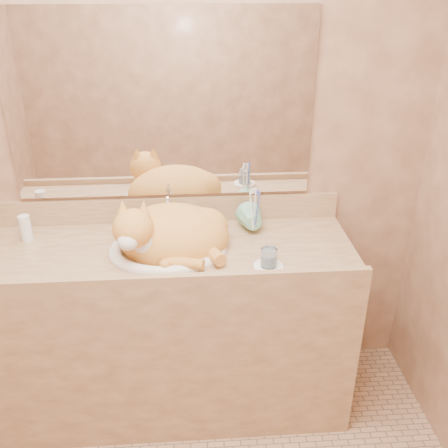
{
  "coord_description": "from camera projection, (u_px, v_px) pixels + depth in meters",
  "views": [
    {
      "loc": [
        0.11,
        -1.13,
        1.9
      ],
      "look_at": [
        0.25,
        0.7,
        0.97
      ],
      "focal_mm": 40.0,
      "sensor_mm": 36.0,
      "label": 1
    }
  ],
  "objects": [
    {
      "name": "sink_basin",
      "position": [
        167.0,
        235.0,
        2.07
      ],
      "size": [
        0.51,
        0.44,
        0.15
      ],
      "primitive_type": null,
      "rotation": [
        0.0,
        0.0,
        0.07
      ],
      "color": "white",
      "rests_on": "vanity_counter"
    },
    {
      "name": "soap_dispenser",
      "position": [
        188.0,
        214.0,
        2.23
      ],
      "size": [
        0.08,
        0.08,
        0.17
      ],
      "primitive_type": "imported",
      "rotation": [
        0.0,
        0.0,
        -0.04
      ],
      "color": "#6FB290",
      "rests_on": "vanity_counter"
    },
    {
      "name": "vanity_counter",
      "position": [
        171.0,
        328.0,
        2.31
      ],
      "size": [
        1.6,
        0.55,
        0.85
      ],
      "primitive_type": null,
      "color": "#885F3D",
      "rests_on": "floor"
    },
    {
      "name": "saucer",
      "position": [
        268.0,
        267.0,
        1.98
      ],
      "size": [
        0.12,
        0.12,
        0.01
      ],
      "primitive_type": "cylinder",
      "color": "white",
      "rests_on": "vanity_counter"
    },
    {
      "name": "cat",
      "position": [
        168.0,
        231.0,
        2.07
      ],
      "size": [
        0.52,
        0.44,
        0.26
      ],
      "primitive_type": null,
      "rotation": [
        0.0,
        0.0,
        -0.12
      ],
      "color": "orange",
      "rests_on": "sink_basin"
    },
    {
      "name": "water_glass",
      "position": [
        269.0,
        257.0,
        1.96
      ],
      "size": [
        0.06,
        0.06,
        0.08
      ],
      "primitive_type": "cylinder",
      "color": "white",
      "rests_on": "saucer"
    },
    {
      "name": "wall_back",
      "position": [
        163.0,
        138.0,
        2.18
      ],
      "size": [
        2.4,
        0.02,
        2.5
      ],
      "primitive_type": "cube",
      "color": "brown",
      "rests_on": "ground"
    },
    {
      "name": "mirror",
      "position": [
        161.0,
        107.0,
        2.11
      ],
      "size": [
        1.3,
        0.02,
        0.8
      ],
      "primitive_type": "cube",
      "color": "white",
      "rests_on": "wall_back"
    },
    {
      "name": "toothbrushes",
      "position": [
        255.0,
        208.0,
        2.16
      ],
      "size": [
        0.04,
        0.04,
        0.23
      ],
      "primitive_type": null,
      "color": "white",
      "rests_on": "toothbrush_cup"
    },
    {
      "name": "lotion_bottle",
      "position": [
        26.0,
        228.0,
        2.16
      ],
      "size": [
        0.05,
        0.05,
        0.12
      ],
      "primitive_type": "cylinder",
      "color": "white",
      "rests_on": "vanity_counter"
    },
    {
      "name": "toothbrush_cup",
      "position": [
        254.0,
        225.0,
        2.19
      ],
      "size": [
        0.14,
        0.14,
        0.11
      ],
      "primitive_type": "imported",
      "rotation": [
        0.0,
        0.0,
        0.14
      ],
      "color": "#6FB290",
      "rests_on": "vanity_counter"
    },
    {
      "name": "faucet",
      "position": [
        168.0,
        216.0,
        2.23
      ],
      "size": [
        0.04,
        0.11,
        0.15
      ],
      "primitive_type": null,
      "rotation": [
        0.0,
        0.0,
        -0.01
      ],
      "color": "white",
      "rests_on": "vanity_counter"
    }
  ]
}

